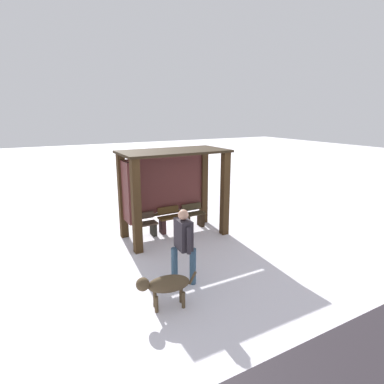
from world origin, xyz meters
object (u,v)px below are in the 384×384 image
at_px(bench_left_inside, 145,227).
at_px(dog, 165,285).
at_px(bench_center_inside, 170,221).
at_px(person_walking, 183,241).
at_px(bus_shelter, 168,181).
at_px(bench_right_inside, 193,218).

relative_size(bench_left_inside, dog, 0.64).
bearing_deg(bench_center_inside, person_walking, -109.30).
distance_m(bus_shelter, person_walking, 2.99).
distance_m(bench_right_inside, person_walking, 3.50).
distance_m(bus_shelter, bench_left_inside, 1.54).
xyz_separation_m(bus_shelter, bench_center_inside, (0.11, 0.13, -1.32)).
bearing_deg(bench_right_inside, bench_center_inside, -179.88).
distance_m(bus_shelter, bench_center_inside, 1.33).
relative_size(bench_center_inside, dog, 0.68).
height_order(bench_left_inside, person_walking, person_walking).
height_order(bench_center_inside, bench_right_inside, bench_center_inside).
distance_m(bench_center_inside, dog, 3.92).
bearing_deg(bench_left_inside, dog, -104.23).
height_order(bench_right_inside, person_walking, person_walking).
bearing_deg(bus_shelter, person_walking, -108.22).
bearing_deg(bus_shelter, dog, -115.48).
relative_size(bench_center_inside, bench_right_inside, 1.03).
bearing_deg(bus_shelter, bench_right_inside, 8.26).
height_order(bus_shelter, person_walking, bus_shelter).
distance_m(bus_shelter, dog, 3.93).
xyz_separation_m(bench_left_inside, bench_center_inside, (0.83, -0.00, 0.04)).
distance_m(bench_right_inside, dog, 4.35).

